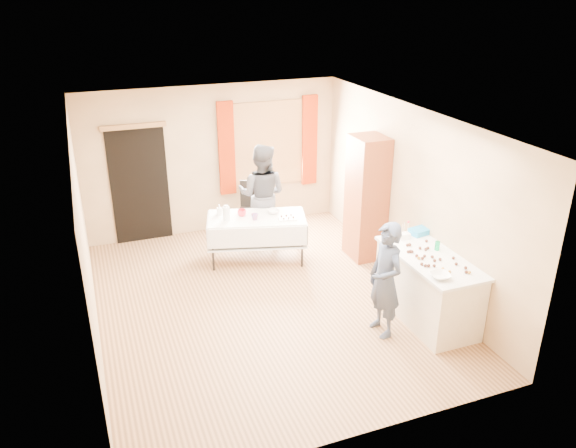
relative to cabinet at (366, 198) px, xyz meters
name	(u,v)px	position (x,y,z in m)	size (l,w,h in m)	color
floor	(265,302)	(-1.99, -0.82, -1.01)	(4.50, 5.50, 0.02)	#9E7047
ceiling	(262,119)	(-1.99, -0.82, 1.61)	(4.50, 5.50, 0.02)	white
wall_back	(214,160)	(-1.99, 1.94, 0.30)	(4.50, 0.02, 2.60)	tan
wall_front	(360,327)	(-1.99, -3.58, 0.30)	(4.50, 0.02, 2.60)	tan
wall_left	(84,243)	(-4.25, -0.82, 0.30)	(0.02, 5.50, 2.60)	tan
wall_right	(411,196)	(0.27, -0.82, 0.30)	(0.02, 5.50, 2.60)	tan
window_frame	(268,144)	(-0.99, 1.90, 0.50)	(1.32, 0.06, 1.52)	olive
window_pane	(268,144)	(-0.99, 1.89, 0.50)	(1.20, 0.02, 1.40)	white
curtain_left	(227,149)	(-1.77, 1.85, 0.50)	(0.28, 0.06, 1.65)	#932305
curtain_right	(310,141)	(-0.21, 1.85, 0.50)	(0.28, 0.06, 1.65)	#932305
doorway	(140,185)	(-3.29, 1.91, 0.00)	(0.95, 0.04, 2.00)	black
door_lintel	(133,126)	(-3.29, 1.88, 1.02)	(1.05, 0.06, 0.08)	olive
cabinet	(366,198)	(0.00, 0.00, 0.00)	(0.50, 0.60, 2.01)	brown
counter	(427,287)	(-0.10, -1.95, -0.55)	(0.76, 1.60, 0.91)	beige
party_table	(257,234)	(-1.69, 0.47, -0.56)	(1.71, 1.18, 0.75)	black
chair	(250,218)	(-1.46, 1.56, -0.73)	(0.50, 0.50, 0.93)	black
girl	(385,280)	(-0.82, -2.06, -0.24)	(0.40, 0.58, 1.52)	#28324A
woman	(262,195)	(-1.39, 1.08, -0.13)	(1.07, 1.01, 1.74)	black
soda_can	(437,246)	(0.08, -1.82, -0.03)	(0.07, 0.07, 0.12)	#0A9E4F
mixing_bowl	(440,276)	(-0.33, -2.48, -0.06)	(0.26, 0.26, 0.06)	white
foam_block	(404,236)	(-0.14, -1.36, -0.05)	(0.15, 0.10, 0.08)	white
blue_basket	(420,231)	(0.16, -1.30, -0.05)	(0.30, 0.20, 0.08)	#197EBD
pitcher	(226,214)	(-2.16, 0.51, -0.14)	(0.11, 0.11, 0.22)	silver
cup_red	(242,213)	(-1.89, 0.59, -0.20)	(0.15, 0.15, 0.11)	red
cup_rainbow	(255,217)	(-1.75, 0.37, -0.20)	(0.13, 0.13, 0.10)	red
small_bowl	(273,212)	(-1.39, 0.52, -0.22)	(0.25, 0.25, 0.06)	white
pastry_tray	(287,218)	(-1.26, 0.22, -0.24)	(0.28, 0.20, 0.02)	white
bottle	(219,210)	(-2.21, 0.77, -0.17)	(0.08, 0.08, 0.17)	white
cake_balls	(430,257)	(-0.15, -2.01, -0.07)	(0.51, 0.99, 0.04)	#3F2314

